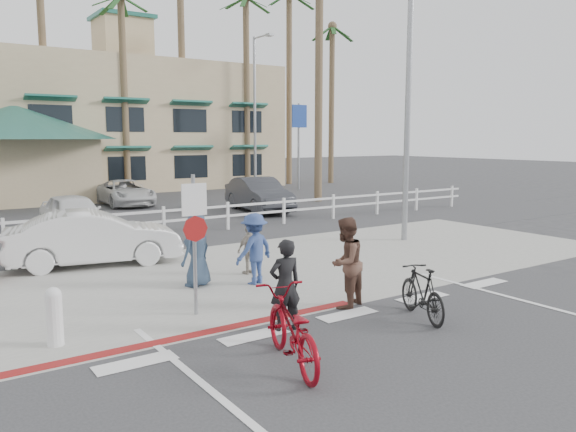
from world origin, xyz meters
TOP-DOWN VIEW (x-y plane):
  - ground at (0.00, 0.00)m, footprint 140.00×140.00m
  - bike_path at (0.00, -2.00)m, footprint 12.00×16.00m
  - sidewalk_plaza at (0.00, 4.50)m, footprint 22.00×7.00m
  - cross_street at (0.00, 8.50)m, footprint 40.00×5.00m
  - parking_lot at (0.00, 18.00)m, footprint 50.00×16.00m
  - curb_red at (-3.00, 1.20)m, footprint 7.00×0.25m
  - rail_fence at (0.50, 10.50)m, footprint 29.40×0.16m
  - building at (2.00, 31.00)m, footprint 28.00×16.00m
  - sign_post at (-2.30, 2.20)m, footprint 0.50×0.10m
  - bollard_0 at (-4.80, 2.00)m, footprint 0.26×0.26m
  - streetlight_0 at (6.50, 5.50)m, footprint 0.60×2.00m
  - streetlight_1 at (12.00, 24.00)m, footprint 0.60×2.00m
  - info_sign at (14.00, 22.00)m, footprint 1.20×0.16m
  - palm_4 at (0.00, 26.00)m, footprint 4.00×4.00m
  - palm_5 at (4.00, 25.00)m, footprint 4.00×4.00m
  - palm_6 at (8.00, 26.00)m, footprint 4.00×4.00m
  - palm_7 at (12.00, 25.00)m, footprint 4.00×4.00m
  - palm_8 at (16.00, 26.00)m, footprint 4.00×4.00m
  - palm_9 at (19.00, 25.00)m, footprint 4.00×4.00m
  - palm_11 at (11.00, 16.00)m, footprint 4.00×4.00m
  - bike_red at (-2.18, -0.73)m, footprint 1.27×2.21m
  - rider_red at (-1.41, 0.57)m, footprint 0.61×0.44m
  - bike_black at (0.98, -0.31)m, footprint 1.00×1.69m
  - rider_black at (0.29, 1.03)m, footprint 1.04×0.93m
  - pedestrian_a at (-0.26, 3.51)m, footprint 1.16×0.85m
  - pedestrian_child at (0.11, 4.36)m, footprint 0.74×0.40m
  - pedestrian_b at (-1.41, 4.03)m, footprint 0.93×0.80m
  - car_white_sedan at (-2.70, 7.43)m, footprint 4.49×2.26m
  - lot_car_2 at (-1.90, 12.90)m, footprint 1.78×4.03m
  - lot_car_3 at (6.31, 14.18)m, footprint 2.24×4.76m
  - lot_car_5 at (2.15, 19.84)m, footprint 2.18×4.50m

SIDE VIEW (x-z plane):
  - ground at x=0.00m, z-range 0.00..0.00m
  - parking_lot at x=0.00m, z-range 0.00..0.01m
  - bike_path at x=0.00m, z-range 0.00..0.01m
  - cross_street at x=0.00m, z-range 0.00..0.01m
  - sidewalk_plaza at x=0.00m, z-range 0.00..0.01m
  - curb_red at x=-3.00m, z-range 0.00..0.02m
  - bollard_0 at x=-4.80m, z-range 0.00..0.95m
  - bike_black at x=0.98m, z-range 0.00..0.98m
  - rail_fence at x=0.50m, z-range 0.00..1.00m
  - bike_red at x=-2.18m, z-range 0.00..1.10m
  - pedestrian_child at x=0.11m, z-range 0.00..1.20m
  - lot_car_5 at x=2.15m, z-range 0.00..1.23m
  - lot_car_2 at x=-1.90m, z-range 0.00..1.35m
  - car_white_sedan at x=-2.70m, z-range 0.00..1.41m
  - lot_car_3 at x=6.31m, z-range 0.00..1.51m
  - rider_red at x=-1.41m, z-range 0.00..1.58m
  - pedestrian_a at x=-0.26m, z-range 0.00..1.60m
  - pedestrian_b at x=-1.41m, z-range 0.00..1.61m
  - rider_black at x=0.29m, z-range 0.00..1.75m
  - sign_post at x=-2.30m, z-range 0.00..2.90m
  - info_sign at x=14.00m, z-range 0.00..5.60m
  - streetlight_0 at x=6.50m, z-range 0.00..9.00m
  - streetlight_1 at x=12.00m, z-range 0.00..9.50m
  - building at x=2.00m, z-range 0.00..11.30m
  - palm_5 at x=4.00m, z-range 0.00..13.00m
  - palm_9 at x=19.00m, z-range 0.00..13.00m
  - palm_7 at x=12.00m, z-range 0.00..14.00m
  - palm_11 at x=11.00m, z-range 0.00..14.00m
  - palm_4 at x=0.00m, z-range 0.00..15.00m
  - palm_8 at x=16.00m, z-range 0.00..15.00m
  - palm_6 at x=8.00m, z-range 0.00..17.00m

